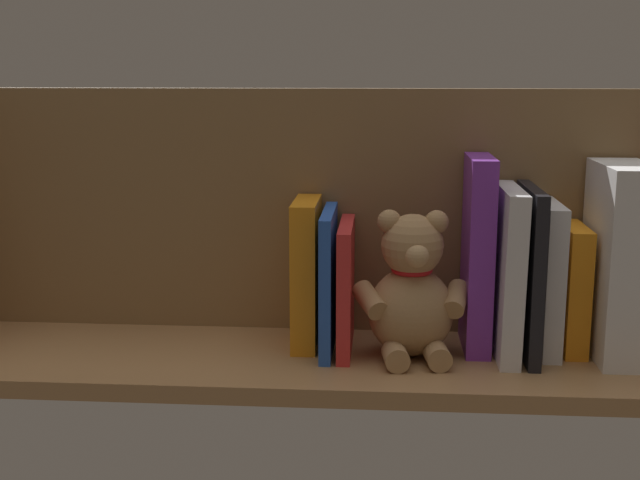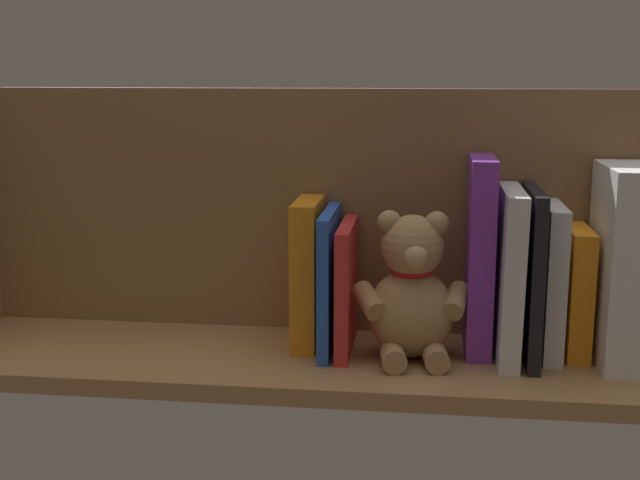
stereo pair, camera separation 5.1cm
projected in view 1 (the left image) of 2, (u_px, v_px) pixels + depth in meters
ground_plane at (320, 360)px, 107.26cm from camera, size 102.33×25.58×2.20cm
shelf_back_panel at (326, 211)px, 113.99cm from camera, size 102.33×1.50×33.03cm
dictionary_thick_white at (621, 261)px, 103.77cm from camera, size 6.38×14.61×24.27cm
book_2 at (572, 288)px, 107.04cm from camera, size 2.84×10.60×16.15cm
book_3 at (547, 277)px, 106.28cm from camera, size 2.39×12.04×19.15cm
book_4 at (529, 272)px, 104.77cm from camera, size 1.56×15.08×21.29cm
book_5 at (507, 272)px, 104.99cm from camera, size 2.79×15.05×21.24cm
book_6 at (477, 254)px, 106.69cm from camera, size 3.14×11.34×24.87cm
teddy_bear at (412, 293)px, 104.34cm from camera, size 15.00×12.82×18.63cm
book_7 at (346, 287)px, 107.16cm from camera, size 1.69×14.64×16.42cm
book_8 at (328, 280)px, 107.12cm from camera, size 1.47×14.73×18.04cm
book_9 at (306, 273)px, 108.85cm from camera, size 3.17×11.42×19.08cm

